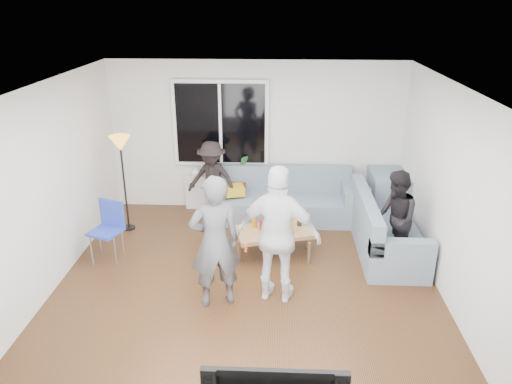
# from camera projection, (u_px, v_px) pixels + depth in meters

# --- Properties ---
(floor) EXTENTS (5.00, 5.50, 0.04)m
(floor) POSITION_uv_depth(u_px,v_px,m) (246.00, 293.00, 6.35)
(floor) COLOR #56351C
(floor) RESTS_ON ground
(ceiling) EXTENTS (5.00, 5.50, 0.04)m
(ceiling) POSITION_uv_depth(u_px,v_px,m) (244.00, 88.00, 5.36)
(ceiling) COLOR white
(ceiling) RESTS_ON ground
(wall_back) EXTENTS (5.00, 0.04, 2.60)m
(wall_back) POSITION_uv_depth(u_px,v_px,m) (256.00, 137.00, 8.42)
(wall_back) COLOR silver
(wall_back) RESTS_ON ground
(wall_front) EXTENTS (5.00, 0.04, 2.60)m
(wall_front) POSITION_uv_depth(u_px,v_px,m) (217.00, 358.00, 3.29)
(wall_front) COLOR silver
(wall_front) RESTS_ON ground
(wall_left) EXTENTS (0.04, 5.50, 2.60)m
(wall_left) POSITION_uv_depth(u_px,v_px,m) (39.00, 195.00, 5.97)
(wall_left) COLOR silver
(wall_left) RESTS_ON ground
(wall_right) EXTENTS (0.04, 5.50, 2.60)m
(wall_right) POSITION_uv_depth(u_px,v_px,m) (459.00, 203.00, 5.74)
(wall_right) COLOR silver
(wall_right) RESTS_ON ground
(window_frame) EXTENTS (1.62, 0.06, 1.47)m
(window_frame) POSITION_uv_depth(u_px,v_px,m) (221.00, 123.00, 8.28)
(window_frame) COLOR white
(window_frame) RESTS_ON wall_back
(window_glass) EXTENTS (1.50, 0.02, 1.35)m
(window_glass) POSITION_uv_depth(u_px,v_px,m) (220.00, 124.00, 8.25)
(window_glass) COLOR black
(window_glass) RESTS_ON window_frame
(window_mullion) EXTENTS (0.05, 0.03, 1.35)m
(window_mullion) POSITION_uv_depth(u_px,v_px,m) (220.00, 124.00, 8.24)
(window_mullion) COLOR white
(window_mullion) RESTS_ON window_frame
(radiator) EXTENTS (1.30, 0.12, 0.62)m
(radiator) POSITION_uv_depth(u_px,v_px,m) (222.00, 192.00, 8.71)
(radiator) COLOR silver
(radiator) RESTS_ON floor
(potted_plant) EXTENTS (0.24, 0.21, 0.39)m
(potted_plant) POSITION_uv_depth(u_px,v_px,m) (242.00, 166.00, 8.48)
(potted_plant) COLOR #266029
(potted_plant) RESTS_ON radiator
(vase) EXTENTS (0.18, 0.18, 0.17)m
(vase) POSITION_uv_depth(u_px,v_px,m) (196.00, 172.00, 8.55)
(vase) COLOR white
(vase) RESTS_ON radiator
(sofa_back_section) EXTENTS (2.30, 0.85, 0.85)m
(sofa_back_section) POSITION_uv_depth(u_px,v_px,m) (284.00, 195.00, 8.26)
(sofa_back_section) COLOR slate
(sofa_back_section) RESTS_ON floor
(sofa_right_section) EXTENTS (2.00, 0.85, 0.85)m
(sofa_right_section) POSITION_uv_depth(u_px,v_px,m) (388.00, 224.00, 7.23)
(sofa_right_section) COLOR slate
(sofa_right_section) RESTS_ON floor
(sofa_corner) EXTENTS (0.85, 0.85, 0.85)m
(sofa_corner) POSITION_uv_depth(u_px,v_px,m) (395.00, 197.00, 8.18)
(sofa_corner) COLOR slate
(sofa_corner) RESTS_ON floor
(cushion_yellow) EXTENTS (0.45, 0.41, 0.14)m
(cushion_yellow) POSITION_uv_depth(u_px,v_px,m) (232.00, 190.00, 8.25)
(cushion_yellow) COLOR gold
(cushion_yellow) RESTS_ON sofa_back_section
(cushion_red) EXTENTS (0.37, 0.32, 0.13)m
(cushion_red) POSITION_uv_depth(u_px,v_px,m) (234.00, 189.00, 8.33)
(cushion_red) COLOR maroon
(cushion_red) RESTS_ON sofa_back_section
(coffee_table) EXTENTS (1.22, 0.88, 0.40)m
(coffee_table) POSITION_uv_depth(u_px,v_px,m) (274.00, 242.00, 7.17)
(coffee_table) COLOR #A5854F
(coffee_table) RESTS_ON floor
(pitcher) EXTENTS (0.17, 0.17, 0.17)m
(pitcher) POSITION_uv_depth(u_px,v_px,m) (265.00, 225.00, 7.07)
(pitcher) COLOR maroon
(pitcher) RESTS_ON coffee_table
(side_chair) EXTENTS (0.51, 0.51, 0.86)m
(side_chair) POSITION_uv_depth(u_px,v_px,m) (106.00, 232.00, 6.96)
(side_chair) COLOR #283DB0
(side_chair) RESTS_ON floor
(floor_lamp) EXTENTS (0.32, 0.32, 1.56)m
(floor_lamp) POSITION_uv_depth(u_px,v_px,m) (124.00, 184.00, 7.77)
(floor_lamp) COLOR orange
(floor_lamp) RESTS_ON floor
(player_left) EXTENTS (0.71, 0.58, 1.68)m
(player_left) POSITION_uv_depth(u_px,v_px,m) (215.00, 242.00, 5.81)
(player_left) COLOR #48484D
(player_left) RESTS_ON floor
(player_right) EXTENTS (1.10, 0.65, 1.76)m
(player_right) POSITION_uv_depth(u_px,v_px,m) (279.00, 235.00, 5.89)
(player_right) COLOR silver
(player_right) RESTS_ON floor
(spectator_right) EXTENTS (0.55, 0.69, 1.37)m
(spectator_right) POSITION_uv_depth(u_px,v_px,m) (395.00, 219.00, 6.78)
(spectator_right) COLOR black
(spectator_right) RESTS_ON floor
(spectator_back) EXTENTS (0.97, 0.72, 1.34)m
(spectator_back) POSITION_uv_depth(u_px,v_px,m) (212.00, 180.00, 8.26)
(spectator_back) COLOR black
(spectator_back) RESTS_ON floor
(bottle_d) EXTENTS (0.07, 0.07, 0.28)m
(bottle_d) POSITION_uv_depth(u_px,v_px,m) (291.00, 223.00, 7.00)
(bottle_d) COLOR orange
(bottle_d) RESTS_ON coffee_table
(bottle_b) EXTENTS (0.08, 0.08, 0.25)m
(bottle_b) POSITION_uv_depth(u_px,v_px,m) (266.00, 224.00, 6.99)
(bottle_b) COLOR #198B1C
(bottle_b) RESTS_ON coffee_table
(bottle_e) EXTENTS (0.07, 0.07, 0.19)m
(bottle_e) POSITION_uv_depth(u_px,v_px,m) (299.00, 220.00, 7.20)
(bottle_e) COLOR black
(bottle_e) RESTS_ON coffee_table
(bottle_c) EXTENTS (0.07, 0.07, 0.20)m
(bottle_c) POSITION_uv_depth(u_px,v_px,m) (278.00, 219.00, 7.23)
(bottle_c) COLOR black
(bottle_c) RESTS_ON coffee_table
(bottle_a) EXTENTS (0.07, 0.07, 0.23)m
(bottle_a) POSITION_uv_depth(u_px,v_px,m) (255.00, 220.00, 7.15)
(bottle_a) COLOR #B9750A
(bottle_a) RESTS_ON coffee_table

